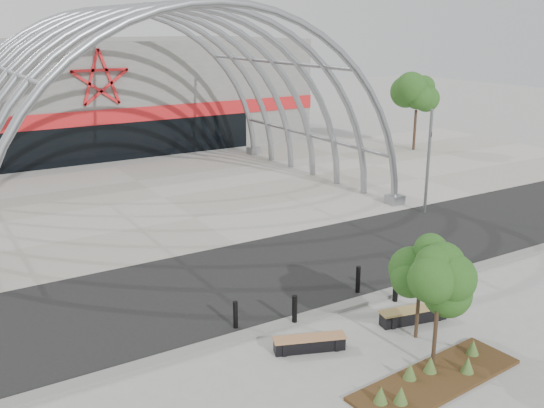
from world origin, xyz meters
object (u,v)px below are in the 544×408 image
Objects in this scene: street_tree_1 at (421,264)px; bench_0 at (309,344)px; bench_1 at (413,315)px; street_tree_0 at (440,282)px; signal_pole at (428,160)px; bollard_2 at (358,280)px.

street_tree_1 reaches higher than bench_0.
bench_1 is at bearing -4.03° from bench_0.
bench_0 is (-3.22, 1.04, -2.18)m from street_tree_1.
street_tree_0 is 1.08× the size of street_tree_1.
street_tree_1 is at bearing -17.81° from bench_0.
street_tree_1 is at bearing -136.02° from signal_pole.
signal_pole is at bearing 43.42° from bench_1.
street_tree_1 is 3.34× the size of bollard_2.
signal_pole is at bearing 32.45° from bollard_2.
bench_1 is 2.35× the size of bollard_2.
bench_1 reaches higher than bench_0.
street_tree_0 is at bearing -122.66° from bench_1.
street_tree_1 reaches higher than bollard_2.
bollard_2 is (0.50, 3.41, -1.90)m from street_tree_1.
bollard_2 is (1.33, 4.91, -2.10)m from street_tree_0.
street_tree_0 is at bearing -105.15° from bollard_2.
street_tree_1 is at bearing -98.34° from bollard_2.
bollard_2 reaches higher than bench_0.
bench_0 is 0.92× the size of bench_1.
bench_0 is at bearing 162.19° from street_tree_1.
signal_pole is 14.71m from street_tree_0.
street_tree_1 is at bearing -129.12° from bench_1.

